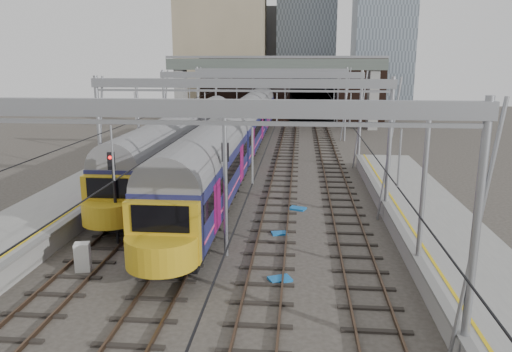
# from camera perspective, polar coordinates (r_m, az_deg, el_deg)

# --- Properties ---
(ground) EXTENTS (160.00, 160.00, 0.00)m
(ground) POSITION_cam_1_polar(r_m,az_deg,el_deg) (21.72, -4.19, -11.02)
(ground) COLOR #38332D
(ground) RESTS_ON ground
(platform_left) EXTENTS (4.32, 55.00, 1.12)m
(platform_left) POSITION_cam_1_polar(r_m,az_deg,el_deg) (27.15, -25.16, -5.99)
(platform_left) COLOR gray
(platform_left) RESTS_ON ground
(platform_right) EXTENTS (4.32, 47.00, 1.12)m
(platform_right) POSITION_cam_1_polar(r_m,az_deg,el_deg) (21.03, 24.20, -11.42)
(platform_right) COLOR gray
(platform_right) RESTS_ON ground
(tracks) EXTENTS (14.40, 80.00, 0.22)m
(tracks) POSITION_cam_1_polar(r_m,az_deg,el_deg) (35.80, -0.36, -1.11)
(tracks) COLOR #4C3828
(tracks) RESTS_ON ground
(overhead_line) EXTENTS (16.80, 80.00, 8.00)m
(overhead_line) POSITION_cam_1_polar(r_m,az_deg,el_deg) (41.21, 0.50, 10.01)
(overhead_line) COLOR gray
(overhead_line) RESTS_ON ground
(retaining_wall) EXTENTS (28.00, 2.75, 9.00)m
(retaining_wall) POSITION_cam_1_polar(r_m,az_deg,el_deg) (71.62, 3.62, 9.59)
(retaining_wall) COLOR black
(retaining_wall) RESTS_ON ground
(overbridge) EXTENTS (28.00, 3.00, 9.25)m
(overbridge) POSITION_cam_1_polar(r_m,az_deg,el_deg) (65.62, 2.26, 11.84)
(overbridge) COLOR gray
(overbridge) RESTS_ON ground
(city_skyline) EXTENTS (37.50, 27.50, 60.00)m
(city_skyline) POSITION_cam_1_polar(r_m,az_deg,el_deg) (90.37, 4.97, 18.43)
(city_skyline) COLOR tan
(city_skyline) RESTS_ON ground
(train_main) EXTENTS (3.08, 71.13, 5.20)m
(train_main) POSITION_cam_1_polar(r_m,az_deg,el_deg) (54.13, -0.57, 6.64)
(train_main) COLOR black
(train_main) RESTS_ON ground
(train_second) EXTENTS (2.86, 33.07, 4.90)m
(train_second) POSITION_cam_1_polar(r_m,az_deg,el_deg) (40.92, -8.13, 4.15)
(train_second) COLOR black
(train_second) RESTS_ON ground
(signal_near_left) EXTENTS (0.36, 0.46, 4.63)m
(signal_near_left) POSITION_cam_1_polar(r_m,az_deg,el_deg) (24.93, -15.95, -1.14)
(signal_near_left) COLOR black
(signal_near_left) RESTS_ON ground
(signal_near_centre) EXTENTS (0.37, 0.47, 5.00)m
(signal_near_centre) POSITION_cam_1_polar(r_m,az_deg,el_deg) (24.41, -3.45, -0.45)
(signal_near_centre) COLOR black
(signal_near_centre) RESTS_ON ground
(relay_cabinet) EXTENTS (0.73, 0.65, 1.25)m
(relay_cabinet) POSITION_cam_1_polar(r_m,az_deg,el_deg) (22.91, -19.20, -8.73)
(relay_cabinet) COLOR silver
(relay_cabinet) RESTS_ON ground
(equip_cover_a) EXTENTS (0.90, 0.73, 0.09)m
(equip_cover_a) POSITION_cam_1_polar(r_m,az_deg,el_deg) (26.19, 2.67, -6.55)
(equip_cover_a) COLOR #1762AD
(equip_cover_a) RESTS_ON ground
(equip_cover_b) EXTENTS (1.15, 0.98, 0.11)m
(equip_cover_b) POSITION_cam_1_polar(r_m,az_deg,el_deg) (30.40, 4.76, -3.72)
(equip_cover_b) COLOR #1762AD
(equip_cover_b) RESTS_ON ground
(equip_cover_c) EXTENTS (1.09, 0.96, 0.11)m
(equip_cover_c) POSITION_cam_1_polar(r_m,az_deg,el_deg) (21.03, 2.74, -11.69)
(equip_cover_c) COLOR #1762AD
(equip_cover_c) RESTS_ON ground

